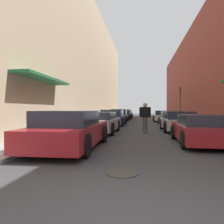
# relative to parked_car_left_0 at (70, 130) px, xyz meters

# --- Properties ---
(ground) EXTENTS (99.35, 99.35, 0.00)m
(ground) POSITION_rel_parked_car_left_0_xyz_m (2.47, 13.17, -0.65)
(ground) COLOR #38383A
(curb_strip_left) EXTENTS (1.80, 45.16, 0.12)m
(curb_strip_left) POSITION_rel_parked_car_left_0_xyz_m (-1.85, 17.69, -0.59)
(curb_strip_left) COLOR gray
(curb_strip_left) RESTS_ON ground
(curb_strip_right) EXTENTS (1.80, 45.16, 0.12)m
(curb_strip_right) POSITION_rel_parked_car_left_0_xyz_m (6.80, 17.69, -0.59)
(curb_strip_right) COLOR gray
(curb_strip_right) RESTS_ON ground
(building_row_left) EXTENTS (4.90, 45.16, 13.58)m
(building_row_left) POSITION_rel_parked_car_left_0_xyz_m (-4.75, 17.69, 6.14)
(building_row_left) COLOR tan
(building_row_left) RESTS_ON ground
(building_row_right) EXTENTS (4.90, 45.16, 10.34)m
(building_row_right) POSITION_rel_parked_car_left_0_xyz_m (9.69, 17.69, 4.52)
(building_row_right) COLOR brown
(building_row_right) RESTS_ON ground
(parked_car_left_0) EXTENTS (2.08, 4.77, 1.33)m
(parked_car_left_0) POSITION_rel_parked_car_left_0_xyz_m (0.00, 0.00, 0.00)
(parked_car_left_0) COLOR maroon
(parked_car_left_0) RESTS_ON ground
(parked_car_left_1) EXTENTS (2.08, 4.54, 1.21)m
(parked_car_left_1) POSITION_rel_parked_car_left_0_xyz_m (0.03, 5.24, -0.05)
(parked_car_left_1) COLOR #B7B7BC
(parked_car_left_1) RESTS_ON ground
(parked_car_left_2) EXTENTS (2.04, 4.69, 1.33)m
(parked_car_left_2) POSITION_rel_parked_car_left_0_xyz_m (0.04, 11.03, 0.00)
(parked_car_left_2) COLOR navy
(parked_car_left_2) RESTS_ON ground
(parked_car_left_3) EXTENTS (1.98, 4.66, 1.38)m
(parked_car_left_3) POSITION_rel_parked_car_left_0_xyz_m (-0.01, 16.70, 0.01)
(parked_car_left_3) COLOR #232326
(parked_car_left_3) RESTS_ON ground
(parked_car_left_4) EXTENTS (1.97, 3.99, 1.35)m
(parked_car_left_4) POSITION_rel_parked_car_left_0_xyz_m (0.08, 22.05, 0.01)
(parked_car_left_4) COLOR black
(parked_car_left_4) RESTS_ON ground
(parked_car_left_5) EXTENTS (1.97, 4.46, 1.23)m
(parked_car_left_5) POSITION_rel_parked_car_left_0_xyz_m (0.04, 27.10, -0.04)
(parked_car_left_5) COLOR maroon
(parked_car_left_5) RESTS_ON ground
(parked_car_right_0) EXTENTS (1.96, 4.22, 1.17)m
(parked_car_right_0) POSITION_rel_parked_car_left_0_xyz_m (4.84, 1.65, -0.07)
(parked_car_right_0) COLOR maroon
(parked_car_right_0) RESTS_ON ground
(parked_car_right_1) EXTENTS (2.01, 4.16, 1.25)m
(parked_car_right_1) POSITION_rel_parked_car_left_0_xyz_m (4.77, 6.73, -0.04)
(parked_car_right_1) COLOR #B7B7BC
(parked_car_right_1) RESTS_ON ground
(parked_car_right_2) EXTENTS (1.92, 4.14, 1.25)m
(parked_car_right_2) POSITION_rel_parked_car_left_0_xyz_m (4.94, 11.50, -0.05)
(parked_car_right_2) COLOR black
(parked_car_right_2) RESTS_ON ground
(parked_car_right_3) EXTENTS (2.06, 4.50, 1.23)m
(parked_car_right_3) POSITION_rel_parked_car_left_0_xyz_m (4.79, 17.26, -0.04)
(parked_car_right_3) COLOR silver
(parked_car_right_3) RESTS_ON ground
(skateboarder) EXTENTS (0.68, 0.78, 1.78)m
(skateboarder) POSITION_rel_parked_car_left_0_xyz_m (2.70, 5.87, 0.45)
(skateboarder) COLOR brown
(skateboarder) RESTS_ON ground
(manhole_cover) EXTENTS (0.70, 0.70, 0.02)m
(manhole_cover) POSITION_rel_parked_car_left_0_xyz_m (2.09, -2.74, -0.64)
(manhole_cover) COLOR #332D28
(manhole_cover) RESTS_ON ground
(traffic_light) EXTENTS (0.16, 0.22, 3.51)m
(traffic_light) POSITION_rel_parked_car_left_0_xyz_m (6.39, 15.81, 1.64)
(traffic_light) COLOR #2D2D2D
(traffic_light) RESTS_ON curb_strip_right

